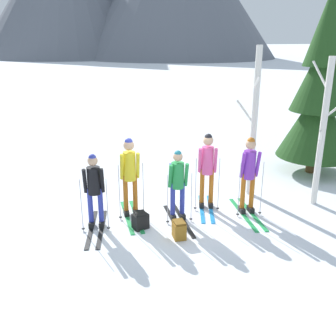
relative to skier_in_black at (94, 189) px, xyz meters
name	(u,v)px	position (x,y,z in m)	size (l,w,h in m)	color
ground_plane	(168,216)	(1.65, 0.10, -0.90)	(400.00, 400.00, 0.00)	white
skier_in_black	(94,189)	(0.00, 0.00, 0.00)	(0.68, 1.79, 1.67)	black
skier_in_yellow	(130,172)	(0.84, 0.39, 0.16)	(0.61, 1.76, 1.86)	green
skier_in_green	(177,182)	(1.81, -0.12, 0.01)	(0.61, 1.72, 1.64)	black
skier_in_pink	(207,166)	(2.68, 0.29, 0.16)	(0.79, 1.59, 1.85)	#1E84D1
skier_in_purple	(249,172)	(3.48, -0.27, 0.12)	(0.61, 1.82, 1.84)	green
pine_tree_near	(321,92)	(6.77, 1.80, 1.54)	(2.22, 2.22, 5.35)	#51381E
birch_tree_tall	(254,123)	(4.10, 0.77, 1.01)	(0.42, 0.94, 3.78)	silver
birch_tree_slender	(322,132)	(5.36, -0.25, 0.92)	(0.74, 1.00, 3.55)	silver
backpack_on_snow_front	(179,230)	(1.58, -0.96, -0.72)	(0.26, 0.33, 0.38)	#99661E
backpack_on_snow_beside	(140,221)	(0.91, -0.33, -0.72)	(0.38, 0.33, 0.38)	black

